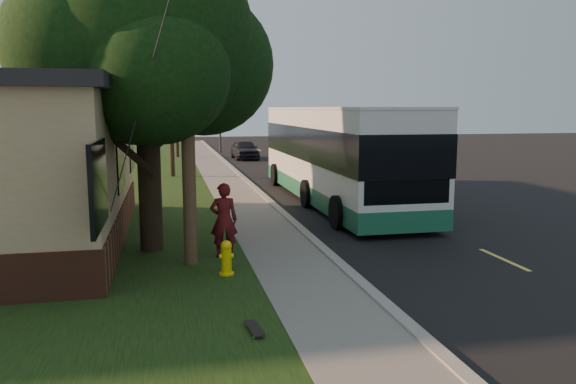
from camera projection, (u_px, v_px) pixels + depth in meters
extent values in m
plane|color=black|center=(343.00, 270.00, 12.51)|extent=(120.00, 120.00, 0.00)
cube|color=black|center=(362.00, 196.00, 23.01)|extent=(8.00, 80.00, 0.01)
cube|color=gray|center=(266.00, 198.00, 22.17)|extent=(0.25, 80.00, 0.12)
cube|color=slate|center=(240.00, 199.00, 21.96)|extent=(2.00, 80.00, 0.08)
cube|color=black|center=(149.00, 203.00, 21.23)|extent=(5.00, 80.00, 0.07)
cylinder|color=yellow|center=(226.00, 262.00, 11.91)|extent=(0.22, 0.22, 0.55)
sphere|color=yellow|center=(226.00, 246.00, 11.86)|extent=(0.24, 0.24, 0.24)
cylinder|color=yellow|center=(226.00, 256.00, 11.89)|extent=(0.30, 0.10, 0.10)
cylinder|color=yellow|center=(226.00, 256.00, 11.89)|extent=(0.10, 0.18, 0.10)
cylinder|color=yellow|center=(227.00, 273.00, 11.95)|extent=(0.32, 0.32, 0.04)
cylinder|color=#473321|center=(186.00, 62.00, 12.11)|extent=(0.30, 0.30, 9.00)
cylinder|color=#2D2D30|center=(142.00, 97.00, 10.97)|extent=(2.52, 3.21, 7.60)
cylinder|color=black|center=(149.00, 170.00, 13.74)|extent=(0.56, 0.56, 4.00)
sphere|color=black|center=(144.00, 36.00, 13.26)|extent=(5.20, 5.20, 5.20)
sphere|color=black|center=(203.00, 65.00, 14.23)|extent=(3.60, 3.60, 3.60)
sphere|color=black|center=(90.00, 46.00, 12.67)|extent=(3.80, 3.80, 3.80)
sphere|color=black|center=(158.00, 71.00, 12.20)|extent=(3.20, 3.20, 3.20)
sphere|color=black|center=(122.00, 26.00, 14.43)|extent=(3.40, 3.40, 3.40)
sphere|color=black|center=(180.00, 3.00, 14.46)|extent=(3.00, 3.00, 3.00)
cylinder|color=black|center=(172.00, 144.00, 28.92)|extent=(0.24, 0.24, 3.30)
cylinder|color=black|center=(171.00, 112.00, 28.67)|extent=(1.38, 0.57, 2.01)
cylinder|color=black|center=(171.00, 112.00, 28.67)|extent=(0.74, 1.21, 1.58)
cylinder|color=black|center=(171.00, 112.00, 28.67)|extent=(0.65, 1.05, 1.95)
cylinder|color=black|center=(171.00, 112.00, 28.67)|extent=(1.28, 0.53, 1.33)
cylinder|color=black|center=(171.00, 112.00, 28.67)|extent=(0.75, 1.21, 1.70)
cylinder|color=black|center=(177.00, 136.00, 40.64)|extent=(0.24, 0.24, 3.03)
cylinder|color=black|center=(176.00, 115.00, 40.42)|extent=(1.38, 0.57, 2.01)
cylinder|color=black|center=(176.00, 115.00, 40.42)|extent=(0.74, 1.21, 1.58)
cylinder|color=black|center=(176.00, 115.00, 40.42)|extent=(0.65, 1.05, 1.95)
cylinder|color=black|center=(176.00, 115.00, 40.42)|extent=(1.28, 0.53, 1.33)
cylinder|color=black|center=(176.00, 115.00, 40.42)|extent=(0.75, 1.21, 1.70)
cylinder|color=#2D2D30|center=(220.00, 119.00, 45.07)|extent=(0.16, 0.16, 5.50)
imported|color=black|center=(220.00, 96.00, 44.81)|extent=(0.18, 0.22, 1.10)
cube|color=silver|center=(335.00, 148.00, 21.45)|extent=(2.77, 13.31, 3.00)
cube|color=#1B6140|center=(335.00, 189.00, 21.68)|extent=(2.79, 13.33, 0.61)
cube|color=black|center=(335.00, 143.00, 21.42)|extent=(2.81, 13.35, 1.22)
cube|color=black|center=(408.00, 172.00, 15.07)|extent=(2.47, 0.06, 1.78)
cube|color=yellow|center=(409.00, 116.00, 14.86)|extent=(1.78, 0.06, 0.39)
cube|color=#FFF2CC|center=(377.00, 220.00, 15.08)|extent=(0.28, 0.04, 0.17)
cube|color=#FFF2CC|center=(434.00, 217.00, 15.43)|extent=(0.28, 0.04, 0.17)
cube|color=silver|center=(336.00, 108.00, 21.23)|extent=(2.82, 13.36, 0.08)
cylinder|color=black|center=(338.00, 212.00, 16.67)|extent=(0.31, 1.02, 1.02)
cylinder|color=black|center=(424.00, 209.00, 17.25)|extent=(0.31, 1.02, 1.02)
cylinder|color=black|center=(307.00, 194.00, 20.32)|extent=(0.31, 1.02, 1.02)
cylinder|color=black|center=(379.00, 191.00, 20.90)|extent=(0.31, 1.02, 1.02)
cylinder|color=black|center=(276.00, 175.00, 26.11)|extent=(0.31, 1.02, 1.02)
cylinder|color=black|center=(333.00, 173.00, 26.69)|extent=(0.31, 1.02, 1.02)
imported|color=#541013|center=(224.00, 220.00, 13.24)|extent=(0.68, 0.47, 1.78)
cube|color=black|center=(254.00, 328.00, 8.89)|extent=(0.25, 0.72, 0.02)
cylinder|color=silver|center=(258.00, 336.00, 8.66)|extent=(0.16, 0.06, 0.04)
cylinder|color=silver|center=(250.00, 324.00, 9.13)|extent=(0.16, 0.06, 0.04)
cube|color=black|center=(22.00, 189.00, 19.97)|extent=(1.89, 1.69, 1.34)
cube|color=black|center=(20.00, 170.00, 19.87)|extent=(1.96, 1.76, 0.09)
imported|color=black|center=(245.00, 149.00, 39.74)|extent=(1.74, 4.10, 1.38)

